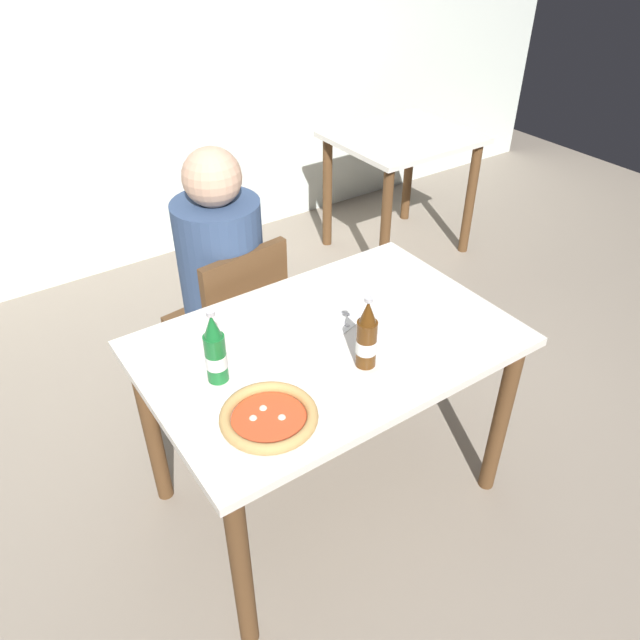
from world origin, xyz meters
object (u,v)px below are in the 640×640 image
Objects in this scene: pizza_margherita_near at (269,418)px; napkin_with_cutlery at (335,315)px; dining_table_background at (401,161)px; chair_behind_table at (234,321)px; dining_table_main at (328,366)px; beer_bottle_center at (215,352)px; beer_bottle_left at (367,337)px; diner_seated at (225,296)px.

napkin_with_cutlery is (0.45, 0.32, -0.02)m from pizza_margherita_near.
napkin_with_cutlery is (-1.41, -1.28, 0.16)m from dining_table_background.
chair_behind_table is 2.88× the size of pizza_margherita_near.
beer_bottle_center reaches higher than dining_table_main.
napkin_with_cutlery is at bearing 73.96° from beer_bottle_left.
beer_bottle_left reaches higher than chair_behind_table.
beer_bottle_left reaches higher than pizza_margherita_near.
beer_bottle_left is 1.00× the size of beer_bottle_center.
dining_table_background is (1.55, 0.77, 0.11)m from chair_behind_table.
dining_table_main is 0.44m from beer_bottle_center.
dining_table_main is 0.44m from pizza_margherita_near.
dining_table_background is at bearing 42.49° from dining_table_main.
chair_behind_table is 1.06× the size of dining_table_background.
dining_table_main is 0.99× the size of diner_seated.
chair_behind_table is 1.74m from dining_table_background.
chair_behind_table reaches higher than pizza_margherita_near.
dining_table_main and dining_table_background have the same top height.
chair_behind_table is 0.11m from diner_seated.
chair_behind_table is 3.83× the size of napkin_with_cutlery.
diner_seated is 0.76m from beer_bottle_center.
dining_table_background is 2.46m from pizza_margherita_near.
beer_bottle_left is at bearing -84.45° from diner_seated.
beer_bottle_center is at bearing -144.49° from dining_table_background.
pizza_margherita_near is at bearing -83.13° from beer_bottle_center.
beer_bottle_left is (0.08, -0.82, 0.27)m from diner_seated.
diner_seated reaches higher than beer_bottle_center.
beer_bottle_center reaches higher than dining_table_background.
pizza_margherita_near is 1.33× the size of napkin_with_cutlery.
pizza_margherita_near reaches higher than dining_table_background.
pizza_margherita_near is at bearing 62.85° from chair_behind_table.
beer_bottle_left reaches higher than napkin_with_cutlery.
dining_table_background is at bearing 42.28° from napkin_with_cutlery.
beer_bottle_left is (0.38, 0.05, 0.08)m from pizza_margherita_near.
beer_bottle_center reaches higher than napkin_with_cutlery.
pizza_margherita_near is 1.19× the size of beer_bottle_center.
beer_bottle_left and beer_bottle_center have the same top height.
dining_table_main is at bearing 97.95° from beer_bottle_left.
chair_behind_table is 0.86m from beer_bottle_left.
beer_bottle_left is at bearing -106.04° from napkin_with_cutlery.
pizza_margherita_near is at bearing -108.70° from diner_seated.
diner_seated reaches higher than napkin_with_cutlery.
chair_behind_table is 0.93m from pizza_margherita_near.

